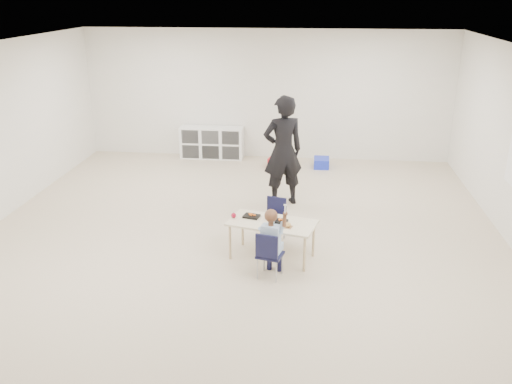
# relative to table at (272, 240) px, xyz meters

# --- Properties ---
(room) EXTENTS (9.00, 9.02, 2.80)m
(room) POSITION_rel_table_xyz_m (-0.53, 0.42, 1.12)
(room) COLOR beige
(room) RESTS_ON ground
(table) EXTENTS (1.30, 0.87, 0.55)m
(table) POSITION_rel_table_xyz_m (0.00, 0.00, 0.00)
(table) COLOR beige
(table) RESTS_ON ground
(chair_near) EXTENTS (0.38, 0.37, 0.66)m
(chair_near) POSITION_rel_table_xyz_m (0.02, -0.54, 0.05)
(chair_near) COLOR black
(chair_near) RESTS_ON ground
(chair_far) EXTENTS (0.38, 0.37, 0.66)m
(chair_far) POSITION_rel_table_xyz_m (-0.02, 0.54, 0.05)
(chair_far) COLOR black
(chair_far) RESTS_ON ground
(child) EXTENTS (0.53, 0.53, 1.03)m
(child) POSITION_rel_table_xyz_m (0.02, -0.54, 0.24)
(child) COLOR #B8D1F9
(child) RESTS_ON chair_near
(lunch_tray_near) EXTENTS (0.25, 0.21, 0.03)m
(lunch_tray_near) POSITION_rel_table_xyz_m (0.10, -0.00, 0.28)
(lunch_tray_near) COLOR black
(lunch_tray_near) RESTS_ON table
(lunch_tray_far) EXTENTS (0.25, 0.21, 0.03)m
(lunch_tray_far) POSITION_rel_table_xyz_m (-0.30, 0.13, 0.28)
(lunch_tray_far) COLOR black
(lunch_tray_far) RESTS_ON table
(milk_carton) EXTENTS (0.08, 0.08, 0.10)m
(milk_carton) POSITION_rel_table_xyz_m (-0.00, -0.14, 0.32)
(milk_carton) COLOR white
(milk_carton) RESTS_ON table
(bread_roll) EXTENTS (0.09, 0.09, 0.07)m
(bread_roll) POSITION_rel_table_xyz_m (0.22, -0.15, 0.30)
(bread_roll) COLOR tan
(bread_roll) RESTS_ON table
(apple_near) EXTENTS (0.07, 0.07, 0.07)m
(apple_near) POSITION_rel_table_xyz_m (-0.06, 0.09, 0.30)
(apple_near) COLOR maroon
(apple_near) RESTS_ON table
(apple_far) EXTENTS (0.07, 0.07, 0.07)m
(apple_far) POSITION_rel_table_xyz_m (-0.55, 0.09, 0.30)
(apple_far) COLOR maroon
(apple_far) RESTS_ON table
(cubby_shelf) EXTENTS (1.40, 0.40, 0.70)m
(cubby_shelf) POSITION_rel_table_xyz_m (-1.73, 4.70, 0.07)
(cubby_shelf) COLOR white
(cubby_shelf) RESTS_ON ground
(adult) EXTENTS (0.82, 0.70, 1.92)m
(adult) POSITION_rel_table_xyz_m (0.01, 2.09, 0.68)
(adult) COLOR black
(adult) RESTS_ON ground
(bin_red) EXTENTS (0.44, 0.52, 0.22)m
(bin_red) POSITION_rel_table_xyz_m (-0.20, 4.19, -0.17)
(bin_red) COLOR red
(bin_red) RESTS_ON ground
(bin_yellow) EXTENTS (0.41, 0.49, 0.22)m
(bin_yellow) POSITION_rel_table_xyz_m (-0.11, 4.29, -0.17)
(bin_yellow) COLOR #FEFF1A
(bin_yellow) RESTS_ON ground
(bin_blue) EXTENTS (0.32, 0.41, 0.20)m
(bin_blue) POSITION_rel_table_xyz_m (0.71, 4.26, -0.18)
(bin_blue) COLOR #1A2DC5
(bin_blue) RESTS_ON ground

